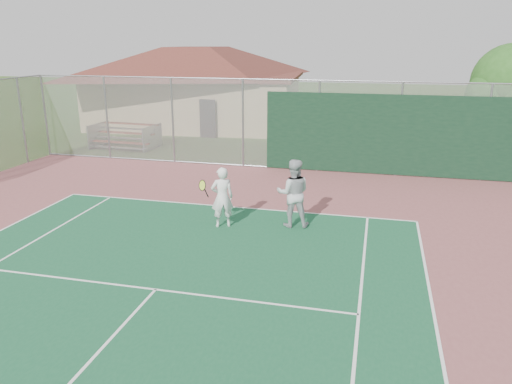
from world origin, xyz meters
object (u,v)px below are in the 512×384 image
Objects in this scene: clubhouse at (198,79)px; player_white_front at (222,198)px; player_grey_back at (293,194)px; bleachers at (125,135)px.

clubhouse reaches higher than player_white_front.
clubhouse is 17.93m from player_grey_back.
bleachers is 11.89m from player_white_front.
player_grey_back is (9.58, -8.54, 0.36)m from bleachers.
player_grey_back is at bearing -38.44° from bleachers.
bleachers is at bearing -103.30° from clubhouse.
player_white_front is 1.94m from player_grey_back.
bleachers is (-1.12, -7.17, -2.17)m from clubhouse.
clubhouse is 7.00× the size of player_grey_back.
clubhouse is 7.85× the size of player_white_front.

